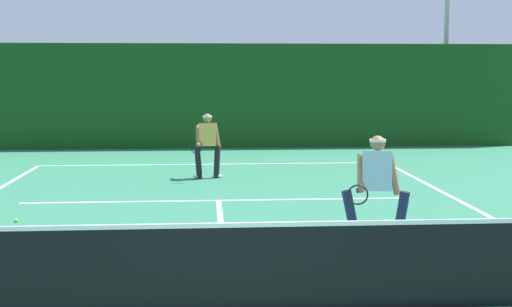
{
  "coord_description": "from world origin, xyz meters",
  "views": [
    {
      "loc": [
        -0.24,
        -7.23,
        2.63
      ],
      "look_at": [
        0.73,
        6.06,
        1.0
      ],
      "focal_mm": 48.5,
      "sensor_mm": 36.0,
      "label": 1
    }
  ],
  "objects": [
    {
      "name": "tennis_ball_extra",
      "position": [
        -3.53,
        4.74,
        0.03
      ],
      "size": [
        0.07,
        0.07,
        0.07
      ],
      "primitive_type": "sphere",
      "color": "#D1E033",
      "rests_on": "ground_plane"
    },
    {
      "name": "court_line_centre",
      "position": [
        0.0,
        3.2,
        0.0
      ],
      "size": [
        0.1,
        6.4,
        0.01
      ],
      "primitive_type": "cube",
      "color": "white",
      "rests_on": "ground_plane"
    },
    {
      "name": "tennis_ball",
      "position": [
        -0.13,
        4.09,
        0.03
      ],
      "size": [
        0.07,
        0.07,
        0.07
      ],
      "primitive_type": "sphere",
      "color": "#D1E033",
      "rests_on": "ground_plane"
    },
    {
      "name": "court_line_baseline_far",
      "position": [
        0.0,
        11.85,
        0.0
      ],
      "size": [
        9.65,
        0.1,
        0.01
      ],
      "primitive_type": "cube",
      "color": "white",
      "rests_on": "ground_plane"
    },
    {
      "name": "player_far",
      "position": [
        -0.21,
        9.38,
        0.86
      ],
      "size": [
        0.77,
        0.85,
        1.57
      ],
      "rotation": [
        0.0,
        0.0,
        3.16
      ],
      "color": "black",
      "rests_on": "ground_plane"
    },
    {
      "name": "back_fence_windscreen",
      "position": [
        0.0,
        15.82,
        1.74
      ],
      "size": [
        20.79,
        0.12,
        3.47
      ],
      "primitive_type": "cube",
      "color": "#144116",
      "rests_on": "ground_plane"
    },
    {
      "name": "light_pole",
      "position": [
        8.24,
        16.86,
        4.31
      ],
      "size": [
        0.55,
        0.44,
        6.96
      ],
      "color": "#9EA39E",
      "rests_on": "ground_plane"
    },
    {
      "name": "court_line_service",
      "position": [
        0.0,
        6.48,
        0.0
      ],
      "size": [
        7.87,
        0.1,
        0.01
      ],
      "primitive_type": "cube",
      "color": "white",
      "rests_on": "ground_plane"
    },
    {
      "name": "tennis_net",
      "position": [
        0.0,
        0.0,
        0.51
      ],
      "size": [
        10.58,
        0.09,
        1.09
      ],
      "color": "#1E4723",
      "rests_on": "ground_plane"
    },
    {
      "name": "player_near",
      "position": [
        2.28,
        2.72,
        0.92
      ],
      "size": [
        1.04,
        0.86,
        1.66
      ],
      "rotation": [
        0.0,
        0.0,
        2.95
      ],
      "color": "#1E234C",
      "rests_on": "ground_plane"
    }
  ]
}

